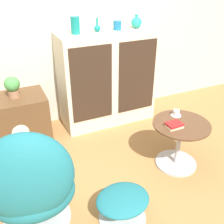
# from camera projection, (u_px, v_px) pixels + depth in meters

# --- Properties ---
(ground_plane) EXTENTS (12.00, 12.00, 0.00)m
(ground_plane) POSITION_uv_depth(u_px,v_px,m) (114.00, 209.00, 2.14)
(ground_plane) COLOR #A87542
(wall_back) EXTENTS (6.40, 0.06, 2.60)m
(wall_back) POSITION_uv_depth(u_px,v_px,m) (50.00, 13.00, 2.81)
(wall_back) COLOR beige
(wall_back) RESTS_ON ground_plane
(sideboard) EXTENTS (1.12, 0.48, 1.11)m
(sideboard) POSITION_uv_depth(u_px,v_px,m) (107.00, 78.00, 3.16)
(sideboard) COLOR beige
(sideboard) RESTS_ON ground_plane
(tv_console) EXTENTS (0.66, 0.48, 0.52)m
(tv_console) POSITION_uv_depth(u_px,v_px,m) (17.00, 119.00, 2.90)
(tv_console) COLOR brown
(tv_console) RESTS_ON ground_plane
(egg_chair) EXTENTS (0.72, 0.67, 0.88)m
(egg_chair) POSITION_uv_depth(u_px,v_px,m) (30.00, 186.00, 1.80)
(egg_chair) COLOR #B7B7BC
(egg_chair) RESTS_ON ground_plane
(ottoman) EXTENTS (0.41, 0.37, 0.25)m
(ottoman) POSITION_uv_depth(u_px,v_px,m) (123.00, 203.00, 1.98)
(ottoman) COLOR #B7B7BC
(ottoman) RESTS_ON ground_plane
(coffee_table) EXTENTS (0.53, 0.53, 0.47)m
(coffee_table) POSITION_uv_depth(u_px,v_px,m) (179.00, 140.00, 2.50)
(coffee_table) COLOR #B7B7BC
(coffee_table) RESTS_ON ground_plane
(vase_leftmost) EXTENTS (0.09, 0.09, 0.18)m
(vase_leftmost) POSITION_uv_depth(u_px,v_px,m) (75.00, 25.00, 2.72)
(vase_leftmost) COLOR #147A75
(vase_leftmost) RESTS_ON sideboard
(vase_inner_left) EXTENTS (0.07, 0.07, 0.15)m
(vase_inner_left) POSITION_uv_depth(u_px,v_px,m) (97.00, 28.00, 2.83)
(vase_inner_left) COLOR #147A75
(vase_inner_left) RESTS_ON sideboard
(vase_inner_right) EXTENTS (0.09, 0.09, 0.10)m
(vase_inner_right) POSITION_uv_depth(u_px,v_px,m) (117.00, 25.00, 2.92)
(vase_inner_right) COLOR #196699
(vase_inner_right) RESTS_ON sideboard
(vase_rightmost) EXTENTS (0.13, 0.13, 0.15)m
(vase_rightmost) POSITION_uv_depth(u_px,v_px,m) (136.00, 22.00, 3.00)
(vase_rightmost) COLOR teal
(vase_rightmost) RESTS_ON sideboard
(potted_plant) EXTENTS (0.16, 0.16, 0.23)m
(potted_plant) POSITION_uv_depth(u_px,v_px,m) (12.00, 86.00, 2.72)
(potted_plant) COLOR #996B4C
(potted_plant) RESTS_ON tv_console
(teacup) EXTENTS (0.10, 0.10, 0.06)m
(teacup) POSITION_uv_depth(u_px,v_px,m) (176.00, 113.00, 2.52)
(teacup) COLOR white
(teacup) RESTS_ON coffee_table
(book_stack) EXTENTS (0.15, 0.11, 0.04)m
(book_stack) POSITION_uv_depth(u_px,v_px,m) (174.00, 125.00, 2.34)
(book_stack) COLOR beige
(book_stack) RESTS_ON coffee_table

